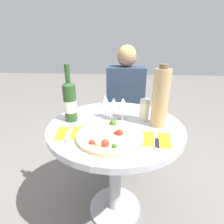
% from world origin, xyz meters
% --- Properties ---
extents(ground_plane, '(12.00, 12.00, 0.00)m').
position_xyz_m(ground_plane, '(0.00, 0.00, 0.00)').
color(ground_plane, slate).
rests_on(ground_plane, ground).
extents(dining_table, '(0.83, 0.83, 0.73)m').
position_xyz_m(dining_table, '(0.00, 0.00, 0.59)').
color(dining_table, '#B2B2B7').
rests_on(dining_table, ground_plane).
extents(chair_behind_diner, '(0.43, 0.43, 0.95)m').
position_xyz_m(chair_behind_diner, '(0.06, 0.82, 0.46)').
color(chair_behind_diner, '#ADADB2').
rests_on(chair_behind_diner, ground_plane).
extents(seated_diner, '(0.37, 0.46, 1.18)m').
position_xyz_m(seated_diner, '(0.06, 0.66, 0.53)').
color(seated_diner, '#28384C').
rests_on(seated_diner, ground_plane).
extents(pizza_large, '(0.36, 0.36, 0.05)m').
position_xyz_m(pizza_large, '(-0.02, -0.17, 0.74)').
color(pizza_large, '#E5C17F').
rests_on(pizza_large, dining_table).
extents(wine_bottle, '(0.08, 0.08, 0.36)m').
position_xyz_m(wine_bottle, '(-0.29, 0.03, 0.86)').
color(wine_bottle, '#23471E').
rests_on(wine_bottle, dining_table).
extents(tall_carafe, '(0.10, 0.10, 0.36)m').
position_xyz_m(tall_carafe, '(0.26, -0.00, 0.90)').
color(tall_carafe, tan).
rests_on(tall_carafe, dining_table).
extents(sugar_shaker, '(0.06, 0.06, 0.14)m').
position_xyz_m(sugar_shaker, '(0.18, 0.07, 0.80)').
color(sugar_shaker, silver).
rests_on(sugar_shaker, dining_table).
extents(wine_glass_front_right, '(0.07, 0.07, 0.16)m').
position_xyz_m(wine_glass_front_right, '(0.04, 0.02, 0.85)').
color(wine_glass_front_right, silver).
rests_on(wine_glass_front_right, dining_table).
extents(wine_glass_back_right, '(0.07, 0.07, 0.13)m').
position_xyz_m(wine_glass_back_right, '(0.04, 0.10, 0.83)').
color(wine_glass_back_right, silver).
rests_on(wine_glass_back_right, dining_table).
extents(wine_glass_center, '(0.07, 0.07, 0.15)m').
position_xyz_m(wine_glass_center, '(-0.02, 0.06, 0.84)').
color(wine_glass_center, silver).
rests_on(wine_glass_center, dining_table).
extents(wine_glass_back_left, '(0.07, 0.07, 0.16)m').
position_xyz_m(wine_glass_back_left, '(-0.08, 0.10, 0.84)').
color(wine_glass_back_left, silver).
rests_on(wine_glass_back_left, dining_table).
extents(place_setting_left, '(0.17, 0.19, 0.01)m').
position_xyz_m(place_setting_left, '(-0.25, -0.15, 0.73)').
color(place_setting_left, gold).
rests_on(place_setting_left, dining_table).
extents(place_setting_right, '(0.17, 0.19, 0.01)m').
position_xyz_m(place_setting_right, '(0.22, -0.18, 0.73)').
color(place_setting_right, gold).
rests_on(place_setting_right, dining_table).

